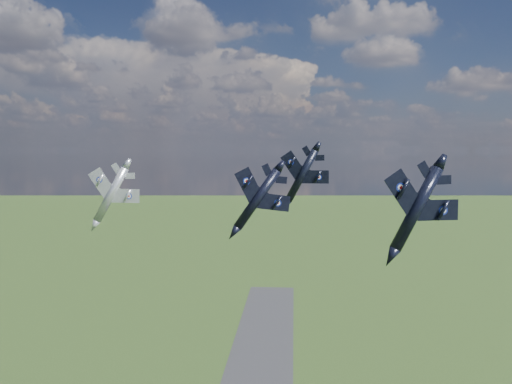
# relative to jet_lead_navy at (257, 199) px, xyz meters

# --- Properties ---
(jet_lead_navy) EXTENTS (13.12, 16.79, 8.85)m
(jet_lead_navy) POSITION_rel_jet_lead_navy_xyz_m (0.00, 0.00, 0.00)
(jet_lead_navy) COLOR black
(jet_right_navy) EXTENTS (12.72, 15.80, 7.31)m
(jet_right_navy) POSITION_rel_jet_lead_navy_xyz_m (19.60, -21.25, 1.08)
(jet_right_navy) COLOR black
(jet_high_navy) EXTENTS (13.10, 17.04, 8.33)m
(jet_high_navy) POSITION_rel_jet_lead_navy_xyz_m (7.32, 23.73, 2.54)
(jet_high_navy) COLOR black
(jet_left_silver) EXTENTS (12.52, 16.63, 8.48)m
(jet_left_silver) POSITION_rel_jet_lead_navy_xyz_m (-29.10, 14.06, -0.68)
(jet_left_silver) COLOR #A9ADB4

